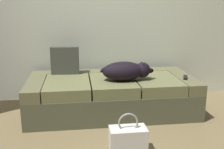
{
  "coord_description": "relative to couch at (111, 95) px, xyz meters",
  "views": [
    {
      "loc": [
        -0.4,
        -2.12,
        1.28
      ],
      "look_at": [
        0.0,
        0.94,
        0.47
      ],
      "focal_mm": 43.95,
      "sensor_mm": 36.0,
      "label": 1
    }
  ],
  "objects": [
    {
      "name": "couch",
      "position": [
        0.0,
        0.0,
        0.0
      ],
      "size": [
        1.95,
        0.93,
        0.42
      ],
      "color": "#50533D",
      "rests_on": "ground"
    },
    {
      "name": "dog_dark",
      "position": [
        0.16,
        -0.14,
        0.32
      ],
      "size": [
        0.64,
        0.28,
        0.22
      ],
      "color": "black",
      "rests_on": "couch"
    },
    {
      "name": "tv_remote",
      "position": [
        0.86,
        -0.15,
        0.22
      ],
      "size": [
        0.1,
        0.16,
        0.02
      ],
      "primitive_type": "cube",
      "rotation": [
        0.0,
        0.0,
        -0.38
      ],
      "color": "black",
      "rests_on": "couch"
    },
    {
      "name": "throw_pillow",
      "position": [
        -0.55,
        0.27,
        0.38
      ],
      "size": [
        0.35,
        0.14,
        0.34
      ],
      "primitive_type": "cube",
      "rotation": [
        0.0,
        0.0,
        -0.06
      ],
      "color": "#43453C",
      "rests_on": "couch"
    },
    {
      "name": "handbag",
      "position": [
        0.02,
        -0.99,
        -0.09
      ],
      "size": [
        0.32,
        0.18,
        0.38
      ],
      "color": "silver",
      "rests_on": "ground"
    }
  ]
}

